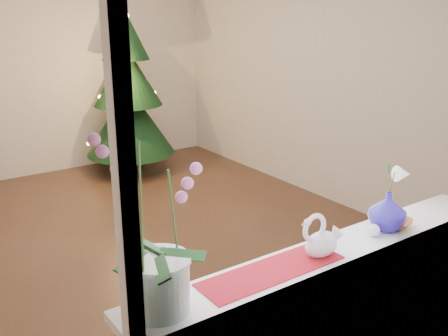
{
  "coord_description": "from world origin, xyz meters",
  "views": [
    {
      "loc": [
        -1.66,
        -3.83,
        2.01
      ],
      "look_at": [
        0.04,
        -1.4,
        1.06
      ],
      "focal_mm": 40.0,
      "sensor_mm": 36.0,
      "label": 1
    }
  ],
  "objects_px": {
    "swan": "(322,235)",
    "blue_vase": "(388,208)",
    "amber_dish": "(396,223)",
    "paperweight": "(374,230)",
    "orchid_pot": "(156,222)",
    "xmas_tree": "(128,92)"
  },
  "relations": [
    {
      "from": "swan",
      "to": "paperweight",
      "type": "relative_size",
      "value": 3.8
    },
    {
      "from": "blue_vase",
      "to": "amber_dish",
      "type": "bearing_deg",
      "value": -5.28
    },
    {
      "from": "paperweight",
      "to": "amber_dish",
      "type": "bearing_deg",
      "value": 3.07
    },
    {
      "from": "paperweight",
      "to": "xmas_tree",
      "type": "relative_size",
      "value": 0.03
    },
    {
      "from": "swan",
      "to": "xmas_tree",
      "type": "bearing_deg",
      "value": 83.44
    },
    {
      "from": "blue_vase",
      "to": "paperweight",
      "type": "xyz_separation_m",
      "value": [
        -0.12,
        -0.02,
        -0.08
      ]
    },
    {
      "from": "xmas_tree",
      "to": "swan",
      "type": "bearing_deg",
      "value": -103.13
    },
    {
      "from": "orchid_pot",
      "to": "xmas_tree",
      "type": "relative_size",
      "value": 0.35
    },
    {
      "from": "orchid_pot",
      "to": "xmas_tree",
      "type": "distance_m",
      "value": 4.68
    },
    {
      "from": "paperweight",
      "to": "blue_vase",
      "type": "bearing_deg",
      "value": 8.06
    },
    {
      "from": "orchid_pot",
      "to": "swan",
      "type": "bearing_deg",
      "value": -2.41
    },
    {
      "from": "blue_vase",
      "to": "amber_dish",
      "type": "xyz_separation_m",
      "value": [
        0.07,
        -0.01,
        -0.1
      ]
    },
    {
      "from": "amber_dish",
      "to": "xmas_tree",
      "type": "bearing_deg",
      "value": 84.03
    },
    {
      "from": "swan",
      "to": "blue_vase",
      "type": "bearing_deg",
      "value": 8.19
    },
    {
      "from": "orchid_pot",
      "to": "blue_vase",
      "type": "bearing_deg",
      "value": -0.9
    },
    {
      "from": "orchid_pot",
      "to": "xmas_tree",
      "type": "height_order",
      "value": "xmas_tree"
    },
    {
      "from": "orchid_pot",
      "to": "paperweight",
      "type": "xyz_separation_m",
      "value": [
        1.18,
        -0.04,
        -0.33
      ]
    },
    {
      "from": "amber_dish",
      "to": "swan",
      "type": "bearing_deg",
      "value": -179.27
    },
    {
      "from": "paperweight",
      "to": "amber_dish",
      "type": "height_order",
      "value": "paperweight"
    },
    {
      "from": "blue_vase",
      "to": "amber_dish",
      "type": "height_order",
      "value": "blue_vase"
    },
    {
      "from": "swan",
      "to": "xmas_tree",
      "type": "xyz_separation_m",
      "value": [
        1.01,
        4.34,
        -0.0
      ]
    },
    {
      "from": "swan",
      "to": "paperweight",
      "type": "xyz_separation_m",
      "value": [
        0.37,
        -0.0,
        -0.07
      ]
    }
  ]
}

